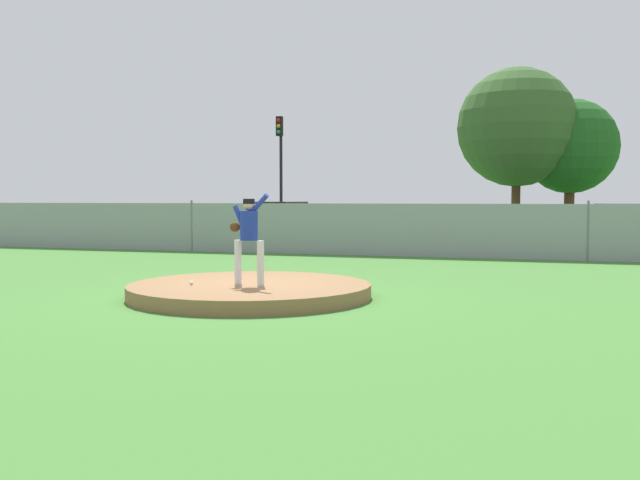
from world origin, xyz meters
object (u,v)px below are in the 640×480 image
(baseball, at_px, (191,283))
(traffic_cone_orange, at_px, (189,235))
(pitcher_youth, at_px, (248,232))
(parked_car_charcoal, at_px, (278,224))
(parked_car_navy, at_px, (445,226))
(traffic_light_near, at_px, (280,156))
(parked_car_slate, at_px, (132,224))
(parked_car_white, at_px, (624,229))

(baseball, height_order, traffic_cone_orange, traffic_cone_orange)
(pitcher_youth, bearing_deg, parked_car_charcoal, 108.86)
(parked_car_charcoal, bearing_deg, parked_car_navy, 0.77)
(baseball, distance_m, parked_car_navy, 15.52)
(parked_car_navy, bearing_deg, baseball, -99.65)
(baseball, xyz_separation_m, parked_car_navy, (2.60, 15.30, 0.48))
(traffic_cone_orange, bearing_deg, parked_car_charcoal, -4.57)
(pitcher_youth, bearing_deg, traffic_light_near, 108.97)
(pitcher_youth, xyz_separation_m, traffic_cone_orange, (-9.27, 15.25, -0.97))
(parked_car_navy, height_order, traffic_cone_orange, parked_car_navy)
(traffic_cone_orange, bearing_deg, parked_car_slate, -164.50)
(pitcher_youth, height_order, traffic_light_near, traffic_light_near)
(parked_car_navy, xyz_separation_m, traffic_light_near, (-8.16, 4.10, 3.01))
(baseball, relative_size, parked_car_navy, 0.02)
(pitcher_youth, xyz_separation_m, parked_car_navy, (1.60, 15.00, -0.45))
(pitcher_youth, relative_size, parked_car_white, 0.35)
(baseball, height_order, parked_car_slate, parked_car_slate)
(parked_car_slate, relative_size, parked_car_white, 1.00)
(parked_car_white, height_order, traffic_light_near, traffic_light_near)
(baseball, height_order, traffic_light_near, traffic_light_near)
(pitcher_youth, height_order, baseball, pitcher_youth)
(baseball, height_order, parked_car_navy, parked_car_navy)
(pitcher_youth, xyz_separation_m, parked_car_slate, (-11.67, 14.58, -0.47))
(pitcher_youth, distance_m, parked_car_slate, 18.68)
(parked_car_charcoal, bearing_deg, traffic_cone_orange, 175.43)
(baseball, bearing_deg, traffic_light_near, 106.00)
(parked_car_navy, bearing_deg, pitcher_youth, -96.07)
(parked_car_white, bearing_deg, parked_car_charcoal, 177.16)
(traffic_cone_orange, bearing_deg, traffic_light_near, 54.91)
(pitcher_youth, distance_m, parked_car_navy, 15.09)
(pitcher_youth, relative_size, baseball, 22.54)
(pitcher_youth, relative_size, parked_car_slate, 0.35)
(baseball, bearing_deg, pitcher_youth, 16.19)
(parked_car_slate, bearing_deg, baseball, -54.36)
(parked_car_white, bearing_deg, baseball, -121.11)
(parked_car_white, relative_size, parked_car_charcoal, 1.10)
(pitcher_youth, bearing_deg, traffic_cone_orange, 121.31)
(pitcher_youth, bearing_deg, parked_car_navy, 83.93)
(parked_car_charcoal, bearing_deg, parked_car_white, -2.84)
(pitcher_youth, height_order, traffic_cone_orange, pitcher_youth)
(traffic_light_near, bearing_deg, parked_car_charcoal, -70.63)
(parked_car_charcoal, bearing_deg, baseball, -74.95)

